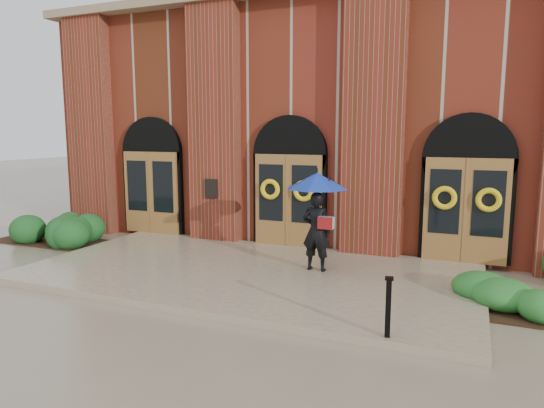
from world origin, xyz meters
The scene contains 7 objects.
ground centered at (0.00, 0.00, 0.00)m, with size 90.00×90.00×0.00m, color gray.
landing centered at (0.00, 0.15, 0.07)m, with size 10.00×5.30×0.15m, color tan.
church_building centered at (0.00, 8.78, 3.50)m, with size 16.20×12.53×7.00m.
man_with_umbrella centered at (1.44, 0.70, 1.70)m, with size 1.40×1.40×2.21m.
metal_post centered at (3.54, -2.35, 0.65)m, with size 0.15×0.15×0.94m.
hedge_wall_left centered at (-6.92, 1.02, 0.40)m, with size 3.13×1.25×0.80m, color #184A1C.
hedge_front_right centered at (5.10, 0.00, 0.27)m, with size 1.50×1.29×0.53m, color #236225.
Camera 1 is at (4.60, -9.50, 3.25)m, focal length 32.00 mm.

